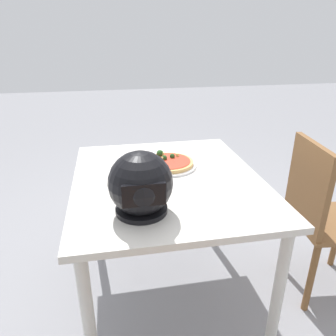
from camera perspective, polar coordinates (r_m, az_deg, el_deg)
name	(u,v)px	position (r m, az deg, el deg)	size (l,w,h in m)	color
ground_plane	(167,291)	(2.00, -0.12, -21.23)	(14.00, 14.00, 0.00)	gray
dining_table	(167,193)	(1.61, -0.14, -4.51)	(0.91, 1.06, 0.74)	beige
pizza_plate	(169,165)	(1.69, 0.13, 0.50)	(0.29, 0.29, 0.01)	white
pizza	(168,162)	(1.69, 0.06, 1.11)	(0.26, 0.26, 0.05)	tan
motorcycle_helmet	(141,184)	(1.23, -4.92, -2.95)	(0.25, 0.25, 0.25)	black
chair_side	(320,212)	(1.91, 25.53, -7.16)	(0.44, 0.44, 0.90)	brown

